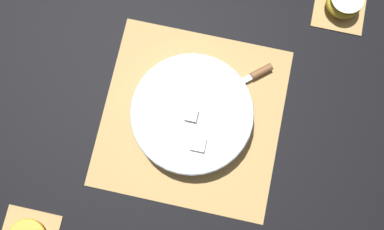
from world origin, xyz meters
TOP-DOWN VIEW (x-y plane):
  - ground_plane at (0.00, 0.00)m, footprint 6.00×6.00m
  - bamboo_mat_center at (0.00, 0.00)m, footprint 0.42×0.42m
  - coaster_mat_near_right at (0.35, -0.30)m, footprint 0.13×0.13m
  - fruit_salad_bowl at (-0.00, 0.00)m, footprint 0.28×0.28m
  - paring_knife at (0.14, -0.13)m, footprint 0.10×0.12m
  - apple_half at (0.35, -0.30)m, footprint 0.09×0.09m

SIDE VIEW (x-z plane):
  - ground_plane at x=0.00m, z-range 0.00..0.00m
  - coaster_mat_near_right at x=0.35m, z-range 0.00..0.01m
  - bamboo_mat_center at x=0.00m, z-range 0.00..0.01m
  - paring_knife at x=0.14m, z-range 0.01..0.02m
  - apple_half at x=0.35m, z-range 0.01..0.05m
  - fruit_salad_bowl at x=0.00m, z-range 0.00..0.08m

